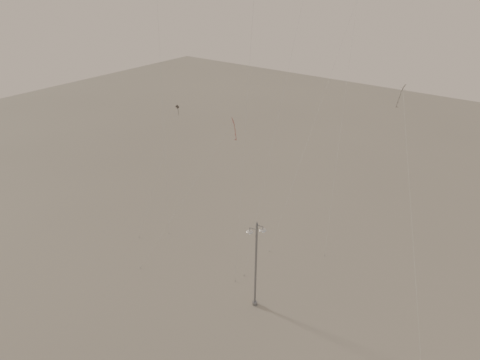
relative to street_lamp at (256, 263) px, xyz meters
The scene contains 7 objects.
ground 5.62m from the street_lamp, 98.45° to the right, with size 160.00×160.00×0.00m, color gray.
street_lamp is the anchor object (origin of this frame).
kite_1 16.43m from the street_lamp, 138.61° to the left, with size 1.69×1.01×28.55m.
kite_3 8.58m from the street_lamp, 167.81° to the right, with size 9.78×2.81×16.60m.
kite_4 14.05m from the street_lamp, 46.20° to the left, with size 8.71×13.36×17.56m.
kite_5 22.73m from the street_lamp, 91.14° to the left, with size 3.33×7.93×27.42m.
kite_6 18.21m from the street_lamp, 157.77° to the left, with size 1.88×8.98×12.28m.
Camera 1 is at (13.05, -16.07, 25.05)m, focal length 28.00 mm.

